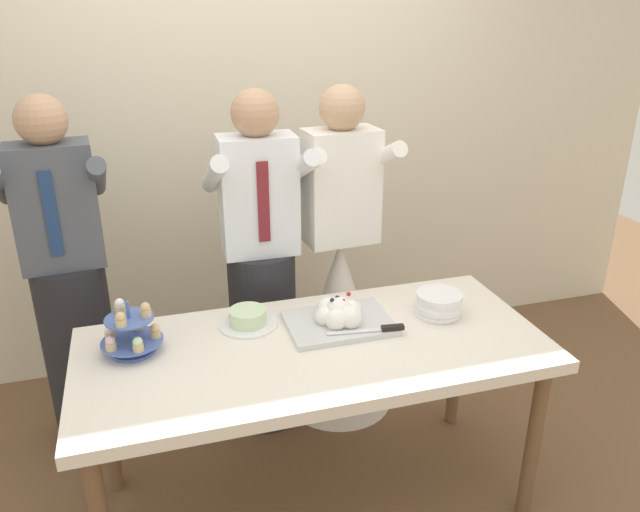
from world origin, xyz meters
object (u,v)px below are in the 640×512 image
object	(u,v)px
person_bride	(339,303)
plate_stack	(438,304)
main_cake_tray	(340,316)
round_cake	(248,319)
person_guest	(72,300)
cupcake_stand	(131,333)
person_groom	(262,285)
dessert_table	(314,361)

from	to	relation	value
person_bride	plate_stack	bearing A→B (deg)	-67.18
main_cake_tray	round_cake	xyz separation A→B (m)	(-0.36, 0.11, -0.01)
round_cake	person_guest	distance (m)	0.88
cupcake_stand	plate_stack	size ratio (longest dim) A/B	1.16
person_groom	dessert_table	bearing A→B (deg)	-83.43
dessert_table	person_bride	distance (m)	0.75
round_cake	dessert_table	bearing A→B (deg)	-45.69
cupcake_stand	main_cake_tray	distance (m)	0.81
cupcake_stand	person_guest	world-z (taller)	person_guest
main_cake_tray	person_guest	world-z (taller)	person_guest
plate_stack	person_guest	bearing A→B (deg)	156.52
person_guest	person_bride	bearing A→B (deg)	-3.31
cupcake_stand	plate_stack	distance (m)	1.24
person_guest	plate_stack	bearing A→B (deg)	-23.48
round_cake	person_guest	xyz separation A→B (m)	(-0.71, 0.51, -0.06)
dessert_table	person_groom	world-z (taller)	person_groom
dessert_table	round_cake	xyz separation A→B (m)	(-0.22, 0.22, 0.10)
main_cake_tray	person_groom	distance (m)	0.57
main_cake_tray	person_guest	xyz separation A→B (m)	(-1.07, 0.62, -0.07)
cupcake_stand	main_cake_tray	bearing A→B (deg)	-2.47
main_cake_tray	round_cake	world-z (taller)	main_cake_tray
plate_stack	round_cake	bearing A→B (deg)	170.02
person_guest	dessert_table	bearing A→B (deg)	-38.30
cupcake_stand	person_groom	xyz separation A→B (m)	(0.60, 0.49, -0.11)
cupcake_stand	round_cake	size ratio (longest dim) A/B	0.96
cupcake_stand	round_cake	bearing A→B (deg)	9.61
dessert_table	main_cake_tray	distance (m)	0.21
dessert_table	plate_stack	distance (m)	0.59
plate_stack	main_cake_tray	bearing A→B (deg)	176.49
person_guest	cupcake_stand	bearing A→B (deg)	-66.18
main_cake_tray	person_guest	bearing A→B (deg)	149.73
plate_stack	person_bride	xyz separation A→B (m)	(-0.24, 0.58, -0.24)
main_cake_tray	plate_stack	bearing A→B (deg)	-3.51
dessert_table	person_guest	xyz separation A→B (m)	(-0.93, 0.73, 0.05)
plate_stack	person_bride	distance (m)	0.67
round_cake	person_groom	distance (m)	0.44
plate_stack	round_cake	world-z (taller)	plate_stack
person_groom	person_bride	size ratio (longest dim) A/B	1.00
person_groom	person_guest	bearing A→B (deg)	173.64
cupcake_stand	round_cake	xyz separation A→B (m)	(0.45, 0.08, -0.05)
dessert_table	person_bride	size ratio (longest dim) A/B	1.08
person_bride	person_guest	size ratio (longest dim) A/B	1.00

